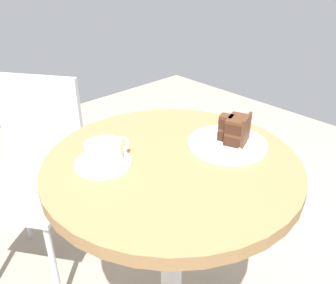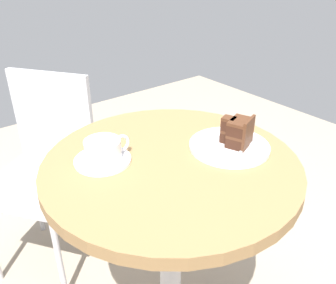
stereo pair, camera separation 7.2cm
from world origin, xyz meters
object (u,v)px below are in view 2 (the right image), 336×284
at_px(coffee_cup, 104,149).
at_px(cake_slice, 238,132).
at_px(napkin, 227,150).
at_px(fork, 239,153).
at_px(saucer, 103,160).
at_px(cake_plate, 229,146).
at_px(cafe_chair, 46,158).
at_px(teaspoon, 111,167).

height_order(coffee_cup, cake_slice, cake_slice).
distance_m(coffee_cup, napkin, 0.35).
bearing_deg(napkin, fork, -97.82).
xyz_separation_m(saucer, cake_plate, (0.32, -0.16, 0.00)).
distance_m(coffee_cup, cafe_chair, 0.64).
height_order(saucer, napkin, saucer).
relative_size(teaspoon, cafe_chair, 0.12).
bearing_deg(fork, napkin, -115.16).
bearing_deg(cafe_chair, fork, -15.23).
height_order(coffee_cup, teaspoon, coffee_cup).
height_order(teaspoon, cafe_chair, cafe_chair).
xyz_separation_m(saucer, teaspoon, (-0.00, -0.05, 0.01)).
bearing_deg(coffee_cup, saucer, 139.62).
distance_m(fork, napkin, 0.05).
height_order(saucer, cake_slice, cake_slice).
height_order(saucer, cake_plate, cake_plate).
bearing_deg(teaspoon, coffee_cup, -120.42).
bearing_deg(coffee_cup, cake_plate, -26.49).
distance_m(teaspoon, napkin, 0.33).
distance_m(teaspoon, fork, 0.35).
relative_size(coffee_cup, fork, 0.90).
bearing_deg(fork, cake_slice, -149.05).
relative_size(cake_plate, cake_slice, 2.42).
relative_size(saucer, coffee_cup, 1.16).
distance_m(teaspoon, cafe_chair, 0.67).
bearing_deg(cake_slice, cafe_chair, 113.39).
xyz_separation_m(cake_slice, napkin, (-0.03, 0.01, -0.05)).
bearing_deg(saucer, cafe_chair, 87.77).
height_order(cake_plate, cake_slice, cake_slice).
xyz_separation_m(cake_slice, fork, (-0.04, -0.04, -0.04)).
distance_m(saucer, napkin, 0.35).
relative_size(coffee_cup, cake_plate, 0.57).
bearing_deg(saucer, coffee_cup, -40.38).
bearing_deg(teaspoon, fork, 130.52).
relative_size(cake_slice, cafe_chair, 0.11).
bearing_deg(fork, teaspoon, -45.77).
distance_m(coffee_cup, fork, 0.37).
distance_m(cake_plate, cafe_chair, 0.82).
bearing_deg(cake_slice, napkin, 166.08).
relative_size(saucer, cake_plate, 0.66).
bearing_deg(cake_plate, fork, -110.08).
relative_size(cake_slice, napkin, 0.53).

